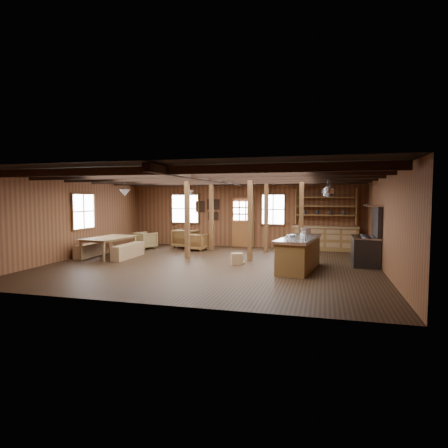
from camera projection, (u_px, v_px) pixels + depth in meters
The scene contains 22 objects.
room at pixel (212, 220), 11.59m from camera, with size 10.04×9.04×2.84m.
ceiling_joists at pixel (214, 179), 11.67m from camera, with size 9.80×8.82×0.18m.
timber_posts at pixel (243, 217), 13.46m from camera, with size 3.95×2.35×2.80m.
back_door at pixel (242, 226), 15.91m from camera, with size 1.02×0.08×2.15m.
window_back_left at pixel (185, 209), 16.54m from camera, with size 1.32×0.06×1.32m.
window_back_right at pixel (273, 209), 15.53m from camera, with size 1.02×0.06×1.32m.
window_left at pixel (83, 211), 13.34m from camera, with size 0.14×1.24×1.32m.
notice_boards at pixel (209, 208), 16.25m from camera, with size 1.08×0.03×0.90m.
back_counter at pixel (325, 235), 14.81m from camera, with size 2.55×0.60×2.45m.
pendant_lamps at pixel (159, 193), 13.07m from camera, with size 1.86×2.36×0.66m.
pot_rack at pixel (328, 191), 10.81m from camera, with size 0.34×3.00×0.45m.
kitchen_island at pixel (299, 253), 10.82m from camera, with size 1.23×2.60×1.20m.
step_stool at pixel (237, 259), 11.69m from camera, with size 0.40×0.28×0.36m, color olive.
commercial_range at pixel (367, 245), 11.57m from camera, with size 0.79×1.51×1.87m.
dining_table at pixel (110, 247), 13.15m from camera, with size 2.00×1.11×0.70m, color brown.
bench_wall at pixel (92, 250), 13.35m from camera, with size 0.32×1.69×0.47m, color olive.
bench_aisle at pixel (128, 251), 12.98m from camera, with size 0.33×1.76×0.48m, color olive.
armchair_a at pixel (197, 242), 14.83m from camera, with size 0.72×0.74×0.67m, color brown.
armchair_b at pixel (185, 239), 15.54m from camera, with size 0.83×0.86×0.78m, color brown.
armchair_c at pixel (145, 240), 15.35m from camera, with size 0.74×0.76×0.69m, color olive.
counter_pot at pixel (306, 231), 11.72m from camera, with size 0.32×0.32×0.19m, color silver.
bowl at pixel (291, 235), 11.07m from camera, with size 0.25×0.25×0.06m, color silver.
Camera 1 is at (3.36, -11.08, 2.08)m, focal length 30.00 mm.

